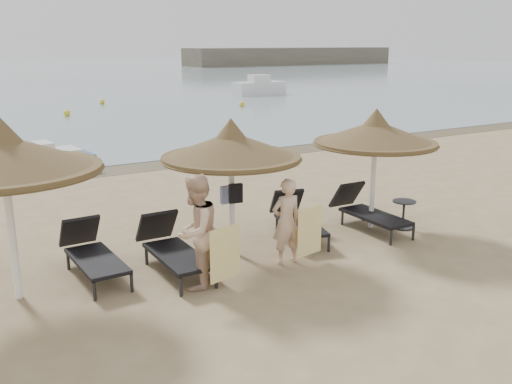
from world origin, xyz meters
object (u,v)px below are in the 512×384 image
lounger_near_right (296,218)px  lounger_far_right (367,210)px  palapa_right (376,133)px  palapa_left (3,155)px  lounger_near_left (171,247)px  pedal_boat (56,161)px  lounger_far_left (91,252)px  person_left (196,223)px  palapa_center (231,147)px  person_right (286,215)px  side_table (403,215)px

lounger_near_right → lounger_far_right: bearing=3.1°
palapa_right → palapa_left: bearing=178.9°
palapa_left → lounger_near_left: size_ratio=1.39×
lounger_far_right → pedal_boat: bearing=117.0°
lounger_near_right → lounger_far_left: bearing=-166.5°
palapa_left → pedal_boat: 9.68m
person_left → palapa_center: bearing=-173.9°
pedal_boat → person_right: bearing=-85.4°
lounger_near_right → side_table: 2.45m
lounger_far_right → side_table: (0.71, -0.41, -0.12)m
palapa_center → side_table: palapa_center is taller
palapa_right → lounger_far_right: size_ratio=1.28×
palapa_left → person_right: (4.51, -0.95, -1.39)m
person_left → lounger_far_right: bearing=156.8°
palapa_center → palapa_right: bearing=-2.8°
pedal_boat → lounger_far_right: bearing=-69.9°
palapa_left → person_left: 3.10m
palapa_right → lounger_near_right: 2.46m
lounger_far_left → pedal_boat: bearing=80.0°
person_left → person_right: 1.87m
side_table → person_right: (-3.36, -0.40, 0.64)m
palapa_center → lounger_far_left: size_ratio=1.28×
pedal_boat → palapa_left: bearing=-112.0°
side_table → pedal_boat: (-5.34, 9.68, 0.08)m
lounger_near_right → person_right: (-1.04, -1.17, 0.53)m
palapa_right → lounger_far_left: bearing=175.1°
palapa_center → lounger_near_left: 2.13m
lounger_far_right → person_left: bearing=-167.9°
palapa_center → palapa_right: (3.40, -0.16, 0.00)m
pedal_boat → palapa_right: bearing=-69.3°
lounger_near_left → side_table: lounger_near_left is taller
lounger_far_right → person_right: bearing=-162.6°
lounger_far_right → pedal_boat: pedal_boat is taller
palapa_left → lounger_near_right: bearing=2.3°
lounger_near_left → palapa_left: bearing=177.0°
lounger_far_left → person_right: bearing=-24.1°
lounger_near_right → lounger_far_right: lounger_far_right is taller
lounger_far_left → person_right: person_right is taller
lounger_far_left → side_table: (6.59, -0.92, -0.12)m
lounger_near_right → palapa_left: bearing=-162.3°
lounger_near_left → lounger_far_right: (4.59, 0.01, -0.01)m
pedal_boat → side_table: bearing=-67.6°
palapa_right → lounger_far_left: (-6.01, 0.52, -1.68)m
palapa_right → person_right: palapa_right is taller
lounger_far_right → lounger_near_right: bearing=168.1°
lounger_far_left → lounger_far_right: 5.90m
lounger_far_left → pedal_boat: (1.25, 8.76, -0.04)m
lounger_far_left → palapa_left: bearing=-165.8°
palapa_left → lounger_near_right: 5.88m
lounger_near_right → person_left: 3.25m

